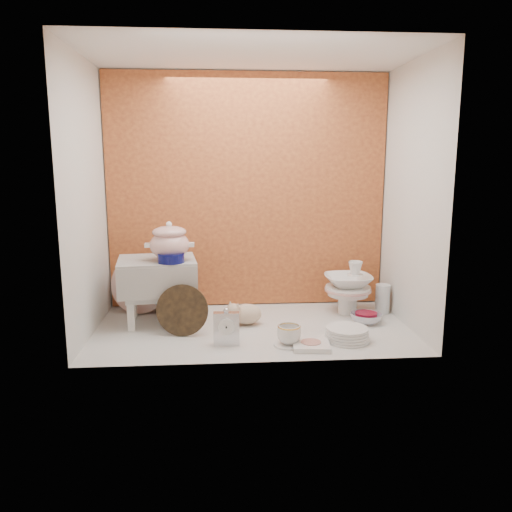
{
  "coord_description": "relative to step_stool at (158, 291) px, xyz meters",
  "views": [
    {
      "loc": [
        -0.19,
        -2.77,
        0.96
      ],
      "look_at": [
        0.02,
        0.02,
        0.42
      ],
      "focal_mm": 35.37,
      "sensor_mm": 36.0,
      "label": 1
    }
  ],
  "objects": [
    {
      "name": "clear_glass_vase",
      "position": [
        1.39,
        0.09,
        -0.1
      ],
      "size": [
        0.1,
        0.1,
        0.18
      ],
      "primitive_type": "cylinder",
      "rotation": [
        0.0,
        0.0,
        0.13
      ],
      "color": "silver",
      "rests_on": "ground"
    },
    {
      "name": "lacquer_tray",
      "position": [
        0.16,
        -0.24,
        -0.05
      ],
      "size": [
        0.29,
        0.09,
        0.29
      ],
      "primitive_type": null,
      "rotation": [
        0.0,
        0.0,
        -0.11
      ],
      "color": "black",
      "rests_on": "ground"
    },
    {
      "name": "crystal_bowl",
      "position": [
        1.23,
        -0.11,
        -0.16
      ],
      "size": [
        0.21,
        0.21,
        0.06
      ],
      "primitive_type": "imported",
      "rotation": [
        0.0,
        0.0,
        -0.12
      ],
      "color": "silver",
      "rests_on": "ground"
    },
    {
      "name": "blue_white_vase",
      "position": [
        0.06,
        0.21,
        -0.06
      ],
      "size": [
        0.3,
        0.3,
        0.27
      ],
      "primitive_type": "imported",
      "rotation": [
        0.0,
        0.0,
        0.21
      ],
      "color": "white",
      "rests_on": "ground"
    },
    {
      "name": "gold_rim_teacup",
      "position": [
        0.72,
        -0.44,
        -0.13
      ],
      "size": [
        0.13,
        0.13,
        0.1
      ],
      "primitive_type": "imported",
      "rotation": [
        0.0,
        0.0,
        0.01
      ],
      "color": "white",
      "rests_on": "teacup_saucer"
    },
    {
      "name": "teacup_saucer",
      "position": [
        0.72,
        -0.44,
        -0.19
      ],
      "size": [
        0.16,
        0.16,
        0.01
      ],
      "primitive_type": "cylinder",
      "rotation": [
        0.0,
        0.0,
        -0.01
      ],
      "color": "white",
      "rests_on": "ground"
    },
    {
      "name": "plush_pig",
      "position": [
        0.52,
        -0.09,
        -0.13
      ],
      "size": [
        0.23,
        0.17,
        0.13
      ],
      "primitive_type": "ellipsoid",
      "rotation": [
        0.0,
        0.0,
        0.04
      ],
      "color": "#CBAD8F",
      "rests_on": "ground"
    },
    {
      "name": "dinner_plate_stack",
      "position": [
        1.04,
        -0.39,
        -0.16
      ],
      "size": [
        0.31,
        0.31,
        0.07
      ],
      "primitive_type": "cylinder",
      "rotation": [
        0.0,
        0.0,
        0.37
      ],
      "color": "white",
      "rests_on": "ground"
    },
    {
      "name": "mantel_clock",
      "position": [
        0.4,
        -0.41,
        -0.09
      ],
      "size": [
        0.14,
        0.05,
        0.2
      ],
      "primitive_type": "cube",
      "rotation": [
        0.0,
        0.0,
        -0.04
      ],
      "color": "silver",
      "rests_on": "ground"
    },
    {
      "name": "niche_shell",
      "position": [
        0.55,
        0.03,
        0.74
      ],
      "size": [
        1.86,
        1.03,
        1.53
      ],
      "color": "#CC6D33",
      "rests_on": "ground"
    },
    {
      "name": "soup_tureen",
      "position": [
        0.08,
        -0.05,
        0.31
      ],
      "size": [
        0.35,
        0.35,
        0.23
      ],
      "primitive_type": null,
      "rotation": [
        0.0,
        0.0,
        0.39
      ],
      "color": "white",
      "rests_on": "step_stool"
    },
    {
      "name": "step_stool",
      "position": [
        0.0,
        0.0,
        0.0
      ],
      "size": [
        0.49,
        0.43,
        0.39
      ],
      "primitive_type": null,
      "rotation": [
        0.0,
        0.0,
        0.12
      ],
      "color": "silver",
      "rests_on": "ground"
    },
    {
      "name": "cobalt_bowl",
      "position": [
        0.09,
        -0.11,
        0.22
      ],
      "size": [
        0.17,
        0.17,
        0.05
      ],
      "primitive_type": "cylinder",
      "rotation": [
        0.0,
        0.0,
        -0.16
      ],
      "color": "#0A0D4D",
      "rests_on": "step_stool"
    },
    {
      "name": "ground",
      "position": [
        0.55,
        -0.15,
        -0.19
      ],
      "size": [
        1.8,
        1.8,
        0.0
      ],
      "primitive_type": "plane",
      "color": "silver",
      "rests_on": "ground"
    },
    {
      "name": "floral_platter",
      "position": [
        -0.14,
        0.22,
        -0.01
      ],
      "size": [
        0.4,
        0.21,
        0.37
      ],
      "primitive_type": null,
      "rotation": [
        0.0,
        0.0,
        -0.2
      ],
      "color": "white",
      "rests_on": "ground"
    },
    {
      "name": "porcelain_tower",
      "position": [
        1.17,
        0.09,
        -0.03
      ],
      "size": [
        0.36,
        0.36,
        0.34
      ],
      "primitive_type": null,
      "rotation": [
        0.0,
        0.0,
        0.28
      ],
      "color": "white",
      "rests_on": "ground"
    },
    {
      "name": "lattice_dish",
      "position": [
        0.83,
        -0.47,
        -0.18
      ],
      "size": [
        0.21,
        0.21,
        0.03
      ],
      "primitive_type": "cube",
      "rotation": [
        0.0,
        0.0,
        -0.1
      ],
      "color": "white",
      "rests_on": "ground"
    }
  ]
}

